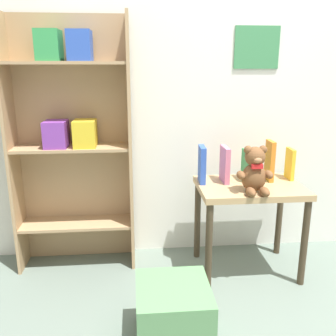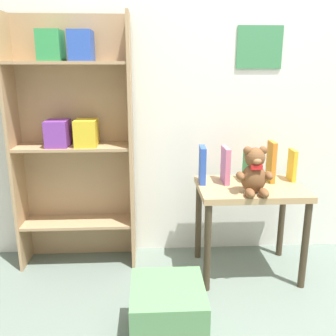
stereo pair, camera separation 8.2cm
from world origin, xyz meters
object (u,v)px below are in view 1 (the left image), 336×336
(display_table, at_px, (249,199))
(book_standing_yellow, at_px, (290,164))
(book_standing_green, at_px, (247,166))
(teddy_bear, at_px, (255,171))
(bookshelf_side, at_px, (72,132))
(book_standing_blue, at_px, (202,164))
(book_standing_pink, at_px, (225,164))
(book_standing_orange, at_px, (270,161))
(storage_bin, at_px, (173,314))

(display_table, height_order, book_standing_yellow, book_standing_yellow)
(book_standing_green, bearing_deg, teddy_bear, -97.83)
(display_table, xyz_separation_m, book_standing_green, (0.00, 0.09, 0.18))
(bookshelf_side, xyz_separation_m, book_standing_blue, (0.77, -0.14, -0.18))
(display_table, relative_size, book_standing_pink, 2.85)
(teddy_bear, bearing_deg, bookshelf_side, 161.38)
(book_standing_blue, bearing_deg, teddy_bear, -36.18)
(teddy_bear, distance_m, book_standing_pink, 0.24)
(book_standing_green, xyz_separation_m, book_standing_orange, (0.14, -0.01, 0.03))
(bookshelf_side, xyz_separation_m, book_standing_green, (1.05, -0.13, -0.20))
(bookshelf_side, height_order, book_standing_green, bookshelf_side)
(display_table, distance_m, book_standing_green, 0.20)
(display_table, distance_m, book_standing_orange, 0.27)
(bookshelf_side, distance_m, book_standing_orange, 1.21)
(display_table, xyz_separation_m, teddy_bear, (-0.02, -0.13, 0.21))
(storage_bin, bearing_deg, display_table, 48.53)
(bookshelf_side, xyz_separation_m, display_table, (1.05, -0.22, -0.38))
(book_standing_yellow, xyz_separation_m, storage_bin, (-0.79, -0.68, -0.51))
(display_table, distance_m, book_standing_blue, 0.35)
(book_standing_green, bearing_deg, book_standing_pink, -177.95)
(book_standing_green, relative_size, book_standing_yellow, 0.98)
(bookshelf_side, xyz_separation_m, book_standing_yellow, (1.32, -0.12, -0.20))
(bookshelf_side, xyz_separation_m, teddy_bear, (1.03, -0.35, -0.17))
(book_standing_yellow, bearing_deg, storage_bin, -137.54)
(teddy_bear, distance_m, book_standing_yellow, 0.38)
(teddy_bear, distance_m, storage_bin, 0.86)
(book_standing_green, height_order, storage_bin, book_standing_green)
(book_standing_orange, xyz_separation_m, book_standing_yellow, (0.14, 0.02, -0.03))
(bookshelf_side, distance_m, storage_bin, 1.20)
(bookshelf_side, distance_m, book_standing_green, 1.07)
(bookshelf_side, relative_size, storage_bin, 4.39)
(book_standing_orange, bearing_deg, book_standing_blue, -179.90)
(book_standing_green, height_order, book_standing_yellow, book_standing_yellow)
(storage_bin, bearing_deg, book_standing_green, 52.40)
(book_standing_pink, distance_m, book_standing_orange, 0.28)
(teddy_bear, distance_m, book_standing_green, 0.22)
(book_standing_blue, bearing_deg, book_standing_pink, 2.02)
(book_standing_blue, height_order, book_standing_green, book_standing_blue)
(book_standing_blue, height_order, book_standing_yellow, book_standing_blue)
(bookshelf_side, height_order, display_table, bookshelf_side)
(teddy_bear, xyz_separation_m, book_standing_yellow, (0.30, 0.23, -0.02))
(display_table, distance_m, storage_bin, 0.85)
(display_table, bearing_deg, book_standing_green, 90.00)
(book_standing_yellow, bearing_deg, book_standing_pink, -175.22)
(storage_bin, bearing_deg, book_standing_pink, 60.17)
(teddy_bear, relative_size, book_standing_orange, 1.06)
(bookshelf_side, xyz_separation_m, book_standing_orange, (1.19, -0.14, -0.17))
(book_standing_pink, bearing_deg, teddy_bear, -60.70)
(book_standing_pink, relative_size, storage_bin, 0.62)
(teddy_bear, height_order, book_standing_pink, teddy_bear)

